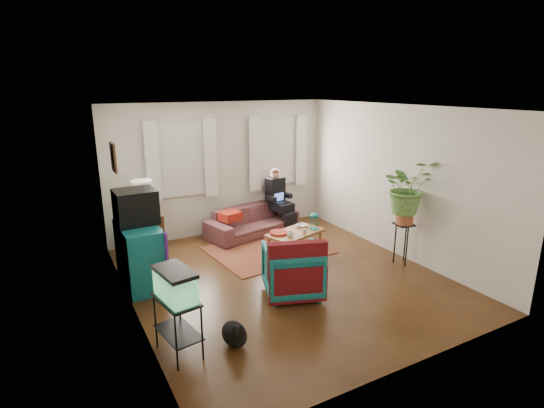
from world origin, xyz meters
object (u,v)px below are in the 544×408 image
side_table (146,235)px  aquarium_stand (178,327)px  plant_stand (402,244)px  armchair (292,268)px  coffee_table (295,243)px  sofa (253,216)px  dresser (140,255)px

side_table → aquarium_stand: (-0.35, -3.14, -0.01)m
plant_stand → armchair: bearing=-179.1°
aquarium_stand → coffee_table: size_ratio=0.66×
sofa → side_table: 2.11m
armchair → plant_stand: (2.16, 0.04, -0.05)m
sofa → aquarium_stand: bearing=-140.8°
aquarium_stand → plant_stand: plant_stand is taller
side_table → plant_stand: same height
side_table → armchair: armchair is taller
side_table → dresser: dresser is taller
sofa → armchair: (-0.62, -2.54, 0.03)m
side_table → aquarium_stand: bearing=-96.4°
dresser → coffee_table: bearing=-3.7°
side_table → sofa: bearing=0.5°
sofa → plant_stand: (1.54, -2.51, -0.02)m
sofa → aquarium_stand: sofa is taller
dresser → side_table: bearing=72.5°
side_table → dresser: bearing=-106.0°
sofa → coffee_table: (0.19, -1.31, -0.16)m
sofa → side_table: sofa is taller
armchair → coffee_table: armchair is taller
armchair → coffee_table: size_ratio=0.79×
sofa → coffee_table: size_ratio=1.88×
aquarium_stand → plant_stand: 4.06m
dresser → aquarium_stand: dresser is taller
sofa → aquarium_stand: (-2.46, -3.15, -0.04)m
side_table → armchair: size_ratio=0.88×
armchair → plant_stand: 2.16m
armchair → plant_stand: bearing=-160.3°
dresser → coffee_table: 2.66m
sofa → armchair: bearing=-116.5°
aquarium_stand → armchair: bearing=9.0°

